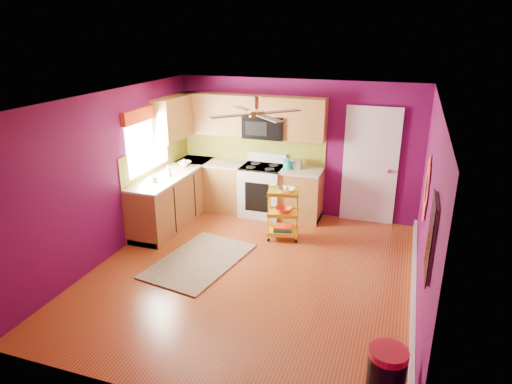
% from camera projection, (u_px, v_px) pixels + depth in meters
% --- Properties ---
extents(ground, '(5.00, 5.00, 0.00)m').
position_uv_depth(ground, '(252.00, 273.00, 6.60)').
color(ground, maroon).
rests_on(ground, ground).
extents(room_envelope, '(4.54, 5.04, 2.52)m').
position_uv_depth(room_envelope, '(253.00, 165.00, 6.03)').
color(room_envelope, '#590A43').
rests_on(room_envelope, ground).
extents(lower_cabinets, '(2.81, 2.31, 0.94)m').
position_uv_depth(lower_cabinets, '(216.00, 194.00, 8.47)').
color(lower_cabinets, brown).
rests_on(lower_cabinets, ground).
extents(electric_range, '(0.76, 0.66, 1.13)m').
position_uv_depth(electric_range, '(262.00, 190.00, 8.53)').
color(electric_range, white).
rests_on(electric_range, ground).
extents(upper_cabinetry, '(2.80, 2.30, 1.26)m').
position_uv_depth(upper_cabinetry, '(227.00, 118.00, 8.29)').
color(upper_cabinetry, brown).
rests_on(upper_cabinetry, ground).
extents(left_window, '(0.08, 1.35, 1.08)m').
position_uv_depth(left_window, '(147.00, 130.00, 7.61)').
color(left_window, white).
rests_on(left_window, ground).
extents(panel_door, '(0.95, 0.11, 2.15)m').
position_uv_depth(panel_door, '(370.00, 167.00, 8.04)').
color(panel_door, white).
rests_on(panel_door, ground).
extents(right_wall_art, '(0.04, 2.74, 1.04)m').
position_uv_depth(right_wall_art, '(428.00, 207.00, 5.13)').
color(right_wall_art, black).
rests_on(right_wall_art, ground).
extents(ceiling_fan, '(1.01, 1.01, 0.26)m').
position_uv_depth(ceiling_fan, '(256.00, 113.00, 5.99)').
color(ceiling_fan, '#BF8C3F').
rests_on(ceiling_fan, ground).
extents(shag_rug, '(1.32, 1.87, 0.02)m').
position_uv_depth(shag_rug, '(200.00, 261.00, 6.92)').
color(shag_rug, '#2F1F0F').
rests_on(shag_rug, ground).
extents(rolling_cart, '(0.58, 0.47, 0.93)m').
position_uv_depth(rolling_cart, '(284.00, 212.00, 7.53)').
color(rolling_cart, yellow).
rests_on(rolling_cart, ground).
extents(trash_can, '(0.40, 0.41, 0.67)m').
position_uv_depth(trash_can, '(386.00, 381.00, 4.13)').
color(trash_can, black).
rests_on(trash_can, ground).
extents(teal_kettle, '(0.18, 0.18, 0.21)m').
position_uv_depth(teal_kettle, '(288.00, 164.00, 8.21)').
color(teal_kettle, '#16A899').
rests_on(teal_kettle, lower_cabinets).
extents(toaster, '(0.22, 0.15, 0.18)m').
position_uv_depth(toaster, '(295.00, 164.00, 8.23)').
color(toaster, beige).
rests_on(toaster, lower_cabinets).
extents(soap_bottle_a, '(0.08, 0.09, 0.19)m').
position_uv_depth(soap_bottle_a, '(168.00, 171.00, 7.80)').
color(soap_bottle_a, '#EA3F72').
rests_on(soap_bottle_a, lower_cabinets).
extents(soap_bottle_b, '(0.13, 0.13, 0.16)m').
position_uv_depth(soap_bottle_b, '(184.00, 163.00, 8.29)').
color(soap_bottle_b, white).
rests_on(soap_bottle_b, lower_cabinets).
extents(counter_dish, '(0.23, 0.23, 0.06)m').
position_uv_depth(counter_dish, '(185.00, 163.00, 8.48)').
color(counter_dish, white).
rests_on(counter_dish, lower_cabinets).
extents(counter_cup, '(0.13, 0.13, 0.10)m').
position_uv_depth(counter_cup, '(154.00, 179.00, 7.51)').
color(counter_cup, white).
rests_on(counter_cup, lower_cabinets).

